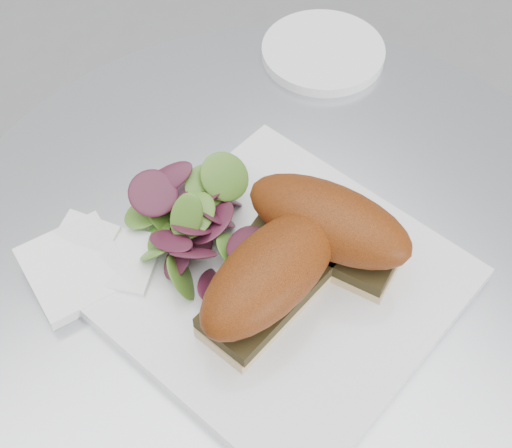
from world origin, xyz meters
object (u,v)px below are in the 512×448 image
(sandwich_left, at_px, (271,277))
(plate, at_px, (279,285))
(sandwich_right, at_px, (328,226))
(saucer, at_px, (323,52))

(sandwich_left, bearing_deg, plate, 19.09)
(sandwich_right, height_order, saucer, sandwich_right)
(sandwich_left, xyz_separation_m, sandwich_right, (0.08, 0.01, -0.00))
(sandwich_right, distance_m, saucer, 0.31)
(saucer, bearing_deg, sandwich_right, -131.76)
(plate, xyz_separation_m, sandwich_left, (-0.02, -0.01, 0.05))
(plate, bearing_deg, sandwich_right, -2.50)
(plate, height_order, sandwich_left, sandwich_left)
(plate, xyz_separation_m, sandwich_right, (0.05, -0.00, 0.05))
(plate, bearing_deg, saucer, 41.20)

